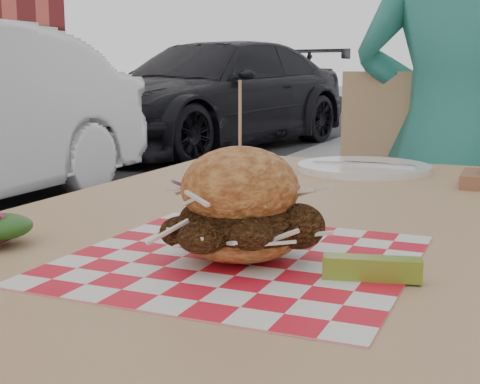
% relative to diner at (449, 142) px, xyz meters
% --- Properties ---
extents(diner, '(0.60, 0.44, 1.52)m').
position_rel_diner_xyz_m(diner, '(0.00, 0.00, 0.00)').
color(diner, teal).
rests_on(diner, ground).
extents(car_dark, '(2.72, 4.81, 1.31)m').
position_rel_diner_xyz_m(car_dark, '(-3.39, 5.60, -0.10)').
color(car_dark, black).
rests_on(car_dark, ground).
extents(patio_table, '(0.80, 1.20, 0.75)m').
position_rel_diner_xyz_m(patio_table, '(-0.11, -1.00, -0.09)').
color(patio_table, tan).
rests_on(patio_table, ground).
extents(patio_chair, '(0.46, 0.47, 0.95)m').
position_rel_diner_xyz_m(patio_chair, '(-0.10, -0.04, -0.21)').
color(patio_chair, tan).
rests_on(patio_chair, ground).
extents(paper_liner, '(0.36, 0.36, 0.00)m').
position_rel_diner_xyz_m(paper_liner, '(-0.09, -1.26, -0.01)').
color(paper_liner, red).
rests_on(paper_liner, patio_table).
extents(sandwich, '(0.17, 0.17, 0.19)m').
position_rel_diner_xyz_m(sandwich, '(-0.09, -1.26, 0.04)').
color(sandwich, '#CC7D39').
rests_on(sandwich, paper_liner).
extents(pickle_spear, '(0.10, 0.04, 0.02)m').
position_rel_diner_xyz_m(pickle_spear, '(0.06, -1.28, 0.00)').
color(pickle_spear, olive).
rests_on(pickle_spear, paper_liner).
extents(place_setting, '(0.27, 0.27, 0.02)m').
position_rel_diner_xyz_m(place_setting, '(-0.11, -0.56, -0.00)').
color(place_setting, white).
rests_on(place_setting, patio_table).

